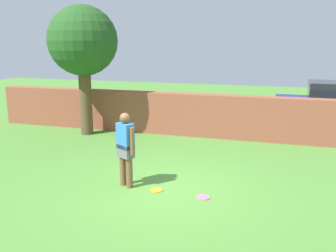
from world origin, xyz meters
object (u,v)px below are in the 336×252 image
object	(u,v)px
person	(126,146)
frisbee_orange	(156,190)
frisbee_pink	(203,197)
tree	(83,43)

from	to	relation	value
person	frisbee_orange	world-z (taller)	person
person	frisbee_pink	bearing A→B (deg)	24.22
frisbee_pink	frisbee_orange	distance (m)	1.02
tree	frisbee_orange	xyz separation A→B (m)	(3.86, -3.97, -3.03)
tree	person	xyz separation A→B (m)	(3.16, -3.93, -2.14)
person	frisbee_orange	bearing A→B (deg)	24.64
tree	frisbee_pink	world-z (taller)	tree
frisbee_pink	frisbee_orange	world-z (taller)	same
person	frisbee_pink	distance (m)	1.94
tree	frisbee_orange	size ratio (longest dim) A/B	15.67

